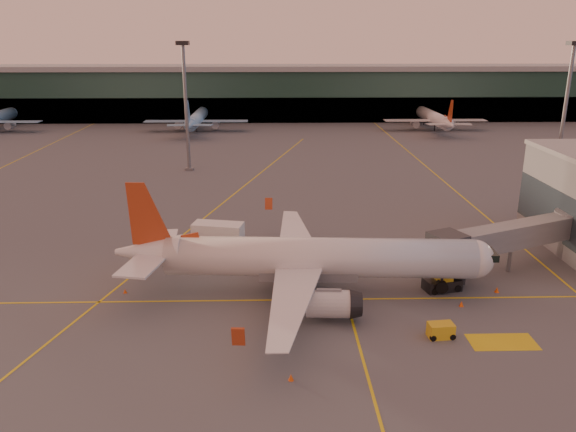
{
  "coord_description": "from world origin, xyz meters",
  "views": [
    {
      "loc": [
        -2.45,
        -48.17,
        26.13
      ],
      "look_at": [
        -0.76,
        18.25,
        5.0
      ],
      "focal_mm": 35.0,
      "sensor_mm": 36.0,
      "label": 1
    }
  ],
  "objects_px": {
    "gpu_cart": "(441,331)",
    "pushback_tug": "(442,283)",
    "main_airplane": "(306,259)",
    "catering_truck": "(219,239)"
  },
  "relations": [
    {
      "from": "gpu_cart",
      "to": "pushback_tug",
      "type": "xyz_separation_m",
      "value": [
        3.03,
        10.06,
        0.14
      ]
    },
    {
      "from": "gpu_cart",
      "to": "pushback_tug",
      "type": "bearing_deg",
      "value": 67.47
    },
    {
      "from": "catering_truck",
      "to": "gpu_cart",
      "type": "relative_size",
      "value": 2.6
    },
    {
      "from": "main_airplane",
      "to": "pushback_tug",
      "type": "bearing_deg",
      "value": 4.75
    },
    {
      "from": "main_airplane",
      "to": "pushback_tug",
      "type": "distance_m",
      "value": 15.12
    },
    {
      "from": "gpu_cart",
      "to": "catering_truck",
      "type": "bearing_deg",
      "value": 132.57
    },
    {
      "from": "main_airplane",
      "to": "pushback_tug",
      "type": "xyz_separation_m",
      "value": [
        14.79,
        0.38,
        -3.11
      ]
    },
    {
      "from": "main_airplane",
      "to": "catering_truck",
      "type": "xyz_separation_m",
      "value": [
        -10.16,
        9.82,
        -1.26
      ]
    },
    {
      "from": "pushback_tug",
      "to": "catering_truck",
      "type": "bearing_deg",
      "value": 145.77
    },
    {
      "from": "main_airplane",
      "to": "catering_truck",
      "type": "relative_size",
      "value": 6.22
    }
  ]
}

